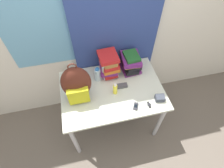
# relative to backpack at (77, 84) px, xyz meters

# --- Properties ---
(ground_plane) EXTENTS (12.00, 12.00, 0.00)m
(ground_plane) POSITION_rel_backpack_xyz_m (0.38, -0.40, -0.99)
(ground_plane) COLOR #665B51
(wall_back) EXTENTS (6.00, 0.06, 2.50)m
(wall_back) POSITION_rel_backpack_xyz_m (0.37, 0.50, 0.26)
(wall_back) COLOR silver
(wall_back) RESTS_ON ground_plane
(curtain_blue) EXTENTS (1.00, 0.04, 2.50)m
(curtain_blue) POSITION_rel_backpack_xyz_m (0.52, 0.45, 0.26)
(curtain_blue) COLOR navy
(curtain_blue) RESTS_ON ground_plane
(desk) EXTENTS (1.18, 0.82, 0.78)m
(desk) POSITION_rel_backpack_xyz_m (0.38, 0.01, -0.31)
(desk) COLOR beige
(desk) RESTS_ON ground_plane
(backpack) EXTENTS (0.31, 0.21, 0.51)m
(backpack) POSITION_rel_backpack_xyz_m (0.00, 0.00, 0.00)
(backpack) COLOR #512319
(backpack) RESTS_ON desk
(book_stack_left) EXTENTS (0.23, 0.29, 0.30)m
(book_stack_left) POSITION_rel_backpack_xyz_m (0.40, 0.27, -0.06)
(book_stack_left) COLOR #6B2370
(book_stack_left) RESTS_ON desk
(book_stack_center) EXTENTS (0.24, 0.30, 0.24)m
(book_stack_center) POSITION_rel_backpack_xyz_m (0.67, 0.27, -0.10)
(book_stack_center) COLOR #6B2370
(book_stack_center) RESTS_ON desk
(water_bottle) EXTENTS (0.07, 0.07, 0.19)m
(water_bottle) POSITION_rel_backpack_xyz_m (0.25, 0.19, -0.13)
(water_bottle) COLOR silver
(water_bottle) RESTS_ON desk
(sports_bottle) EXTENTS (0.07, 0.07, 0.28)m
(sports_bottle) POSITION_rel_backpack_xyz_m (0.33, 0.20, -0.09)
(sports_bottle) COLOR white
(sports_bottle) RESTS_ON desk
(sunscreen_bottle) EXTENTS (0.05, 0.05, 0.16)m
(sunscreen_bottle) POSITION_rel_backpack_xyz_m (0.40, -0.05, -0.14)
(sunscreen_bottle) COLOR yellow
(sunscreen_bottle) RESTS_ON desk
(cell_phone) EXTENTS (0.08, 0.10, 0.02)m
(cell_phone) POSITION_rel_backpack_xyz_m (0.57, -0.27, -0.21)
(cell_phone) COLOR #2D2D33
(cell_phone) RESTS_ON desk
(sunglasses_case) EXTENTS (0.15, 0.06, 0.04)m
(sunglasses_case) POSITION_rel_backpack_xyz_m (0.49, 0.02, -0.20)
(sunglasses_case) COLOR #47474C
(sunglasses_case) RESTS_ON desk
(camera_pouch) EXTENTS (0.11, 0.10, 0.06)m
(camera_pouch) POSITION_rel_backpack_xyz_m (0.86, -0.25, -0.19)
(camera_pouch) COLOR #383D47
(camera_pouch) RESTS_ON desk
(wristwatch) EXTENTS (0.04, 0.08, 0.01)m
(wristwatch) POSITION_rel_backpack_xyz_m (0.72, -0.29, -0.21)
(wristwatch) COLOR black
(wristwatch) RESTS_ON desk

